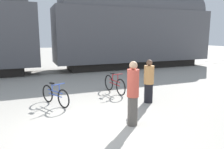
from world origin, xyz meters
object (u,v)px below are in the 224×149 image
bicycle_blue (55,95)px  person_in_red (133,93)px  person_in_tan (149,82)px  freight_train (45,27)px  bicycle_maroon (114,84)px

bicycle_blue → person_in_red: 3.18m
person_in_tan → person_in_red: 2.23m
bicycle_blue → person_in_red: (1.76, -2.60, 0.55)m
bicycle_blue → freight_train: bearing=86.6°
bicycle_maroon → person_in_red: 3.51m
bicycle_blue → person_in_red: person_in_red is taller
bicycle_maroon → person_in_red: person_in_red is taller
bicycle_maroon → person_in_tan: size_ratio=1.07×
bicycle_blue → person_in_red: size_ratio=0.84×
bicycle_blue → bicycle_maroon: (2.60, 0.77, 0.02)m
freight_train → person_in_red: 10.26m
freight_train → person_in_tan: 9.04m
freight_train → person_in_red: (1.32, -9.95, -2.11)m
person_in_tan → person_in_red: person_in_red is taller
bicycle_blue → person_in_tan: person_in_tan is taller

